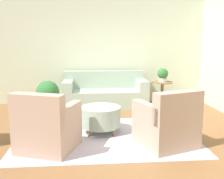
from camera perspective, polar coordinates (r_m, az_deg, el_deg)
The scene contains 10 objects.
ground_plane at distance 4.72m, azimuth -1.26°, elevation -10.23°, with size 16.00×16.00×0.00m, color brown.
wall_back at distance 7.24m, azimuth -2.76°, elevation 8.25°, with size 9.52×0.12×2.80m.
rug at distance 4.72m, azimuth -1.26°, elevation -10.17°, with size 3.09×2.14×0.01m.
couch at distance 6.83m, azimuth -1.51°, elevation -0.91°, with size 2.14×0.86×0.90m.
armchair_left at distance 4.16m, azimuth -14.01°, elevation -8.07°, with size 1.02×1.02×0.93m.
armchair_right at distance 4.29m, azimuth 11.96°, elevation -7.44°, with size 1.02×1.02×0.93m.
ottoman_table at distance 4.84m, azimuth -2.47°, elevation -5.88°, with size 0.73×0.73×0.48m.
side_table at distance 6.95m, azimuth 10.87°, elevation 0.02°, with size 0.54×0.54×0.64m.
potted_plant_on_side_table at distance 6.89m, azimuth 10.98°, elevation 3.20°, with size 0.28×0.28×0.35m.
potted_plant_floor at distance 6.49m, azimuth -13.81°, elevation -0.90°, with size 0.55×0.55×0.74m.
Camera 1 is at (-0.28, -4.41, 1.65)m, focal length 42.00 mm.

